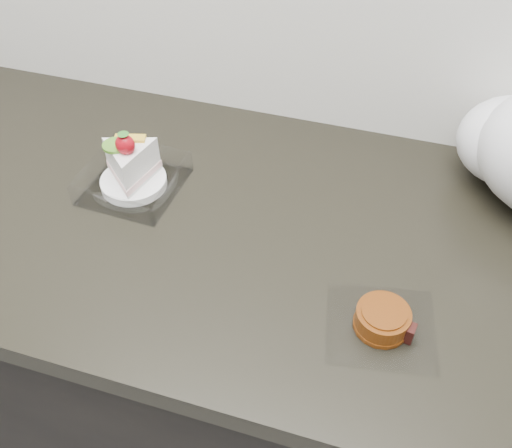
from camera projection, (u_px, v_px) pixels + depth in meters
counter at (222, 360)px, 1.26m from camera, size 2.04×0.64×0.90m
cake_tray at (132, 173)px, 0.97m from camera, size 0.16×0.16×0.12m
mooncake_wrap at (383, 321)px, 0.77m from camera, size 0.17×0.16×0.04m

